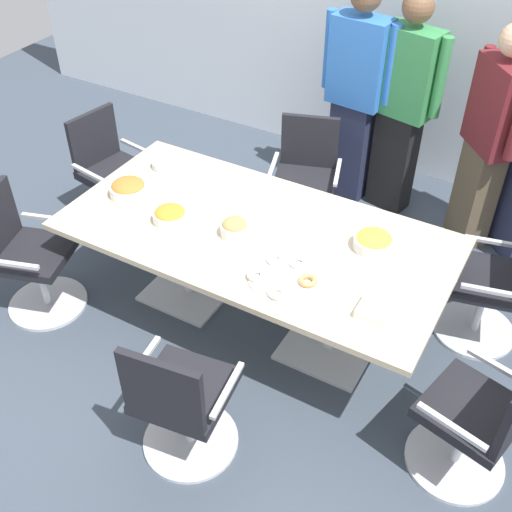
% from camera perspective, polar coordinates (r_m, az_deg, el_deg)
% --- Properties ---
extents(ground_plane, '(10.00, 10.00, 0.01)m').
position_cam_1_polar(ground_plane, '(4.36, -0.00, -5.61)').
color(ground_plane, '#3D4754').
extents(back_wall, '(8.00, 0.10, 2.80)m').
position_cam_1_polar(back_wall, '(5.55, 13.28, 20.98)').
color(back_wall, silver).
rests_on(back_wall, ground).
extents(conference_table, '(2.40, 1.20, 0.75)m').
position_cam_1_polar(conference_table, '(3.94, -0.00, 0.84)').
color(conference_table, '#CCB793').
rests_on(conference_table, ground).
extents(office_chair_0, '(0.61, 0.61, 0.91)m').
position_cam_1_polar(office_chair_0, '(3.39, -6.79, -13.25)').
color(office_chair_0, silver).
rests_on(office_chair_0, ground).
extents(office_chair_1, '(0.65, 0.65, 0.91)m').
position_cam_1_polar(office_chair_1, '(3.49, 19.59, -14.10)').
color(office_chair_1, silver).
rests_on(office_chair_1, ground).
extents(office_chair_2, '(0.65, 0.65, 0.91)m').
position_cam_1_polar(office_chair_2, '(4.25, 20.93, -2.73)').
color(office_chair_2, silver).
rests_on(office_chair_2, ground).
extents(office_chair_3, '(0.68, 0.68, 0.91)m').
position_cam_1_polar(office_chair_3, '(4.93, 4.46, 6.49)').
color(office_chair_3, silver).
rests_on(office_chair_3, ground).
extents(office_chair_4, '(0.62, 0.62, 0.91)m').
position_cam_1_polar(office_chair_4, '(5.13, -12.91, 7.02)').
color(office_chair_4, silver).
rests_on(office_chair_4, ground).
extents(office_chair_5, '(0.68, 0.68, 0.91)m').
position_cam_1_polar(office_chair_5, '(4.45, -19.95, -0.28)').
color(office_chair_5, silver).
rests_on(office_chair_5, ground).
extents(person_standing_0, '(0.61, 0.26, 1.79)m').
position_cam_1_polar(person_standing_0, '(5.13, 9.05, 14.41)').
color(person_standing_0, '#232842').
rests_on(person_standing_0, ground).
extents(person_standing_1, '(0.61, 0.31, 1.77)m').
position_cam_1_polar(person_standing_1, '(5.06, 13.16, 13.28)').
color(person_standing_1, black).
rests_on(person_standing_1, ground).
extents(person_standing_2, '(0.46, 0.51, 1.71)m').
position_cam_1_polar(person_standing_2, '(4.84, 20.44, 9.98)').
color(person_standing_2, brown).
rests_on(person_standing_2, ground).
extents(snack_bowl_chips_yellow, '(0.24, 0.24, 0.11)m').
position_cam_1_polar(snack_bowl_chips_yellow, '(3.76, 10.64, 1.35)').
color(snack_bowl_chips_yellow, white).
rests_on(snack_bowl_chips_yellow, conference_table).
extents(snack_bowl_cookies, '(0.17, 0.17, 0.11)m').
position_cam_1_polar(snack_bowl_cookies, '(3.80, -1.95, 2.59)').
color(snack_bowl_cookies, white).
rests_on(snack_bowl_cookies, conference_table).
extents(snack_bowl_pretzels, '(0.25, 0.25, 0.11)m').
position_cam_1_polar(snack_bowl_pretzels, '(4.23, -11.50, 6.05)').
color(snack_bowl_pretzels, white).
rests_on(snack_bowl_pretzels, conference_table).
extents(snack_bowl_chips_orange, '(0.22, 0.22, 0.10)m').
position_cam_1_polar(snack_bowl_chips_orange, '(3.95, -7.81, 3.72)').
color(snack_bowl_chips_orange, white).
rests_on(snack_bowl_chips_orange, conference_table).
extents(donut_platter, '(0.39, 0.39, 0.04)m').
position_cam_1_polar(donut_platter, '(3.52, 2.43, -1.79)').
color(donut_platter, white).
rests_on(donut_platter, conference_table).
extents(plate_stack, '(0.21, 0.21, 0.05)m').
position_cam_1_polar(plate_stack, '(4.51, -8.08, 8.31)').
color(plate_stack, white).
rests_on(plate_stack, conference_table).
extents(napkin_pile, '(0.17, 0.17, 0.05)m').
position_cam_1_polar(napkin_pile, '(3.36, 10.70, -4.87)').
color(napkin_pile, white).
rests_on(napkin_pile, conference_table).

